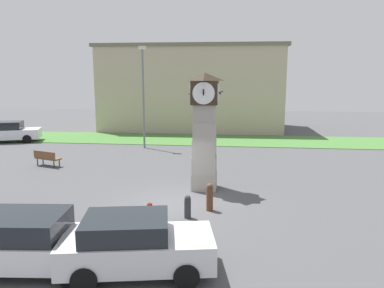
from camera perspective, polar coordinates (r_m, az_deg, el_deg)
ground_plane at (r=15.23m, az=-2.87°, el=-9.17°), size 84.66×84.66×0.00m
clock_tower at (r=16.68m, az=1.92°, el=2.14°), size 1.51×1.52×5.23m
bollard_near_tower at (r=12.68m, az=-6.45°, el=-10.93°), size 0.21×0.21×0.98m
bollard_mid_row at (r=13.70m, az=-0.67°, el=-9.49°), size 0.24×0.24×0.86m
bollard_far_row at (r=14.41m, az=2.72°, el=-8.04°), size 0.26×0.26×1.07m
car_near_tower at (r=11.07m, az=-23.58°, el=-13.46°), size 4.42×2.27×1.52m
car_by_building at (r=10.13m, az=-8.68°, el=-14.87°), size 4.17×2.47×1.53m
car_far_lot at (r=32.48m, az=-26.11°, el=1.69°), size 4.72×3.07×1.61m
bench at (r=22.84m, az=-21.26°, el=-1.91°), size 1.69×1.03×0.90m
street_lamp_near_road at (r=26.67m, az=-7.44°, el=8.03°), size 0.50×0.24×7.12m
warehouse_blue_far at (r=37.03m, az=0.07°, el=8.58°), size 17.46×8.76×7.93m
grass_verge_far at (r=30.12m, az=7.15°, el=0.54°), size 50.79×5.46×0.04m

